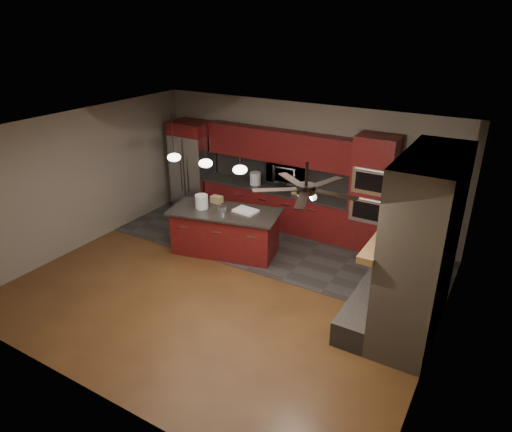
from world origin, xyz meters
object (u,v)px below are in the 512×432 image
Objects in this scene: counter_bucket at (255,179)px; kitchen_island at (225,232)px; microwave at (286,172)px; paint_can at (222,209)px; oven_tower at (373,194)px; white_bucket at (202,202)px; refrigerator at (193,166)px; cardboard_box at (217,199)px; paint_tray at (246,211)px; counter_box at (296,190)px.

kitchen_island is at bearing -80.41° from counter_bucket.
microwave reaches higher than paint_can.
oven_tower reaches higher than white_bucket.
microwave is 2.48m from refrigerator.
oven_tower is 1.10× the size of refrigerator.
kitchen_island is 10.41× the size of cardboard_box.
cardboard_box is at bearing 138.22° from paint_can.
kitchen_island is 0.64m from paint_tray.
paint_can is at bearing -124.26° from kitchen_island.
white_bucket is 1.64× the size of paint_can.
white_bucket is 1.23× the size of cardboard_box.
counter_bucket is at bearing 84.01° from white_bucket.
microwave reaches higher than counter_box.
oven_tower is 1.98m from microwave.
oven_tower is at bearing -0.16° from counter_bucket.
oven_tower is at bearing -1.66° from microwave.
oven_tower is at bearing 31.42° from white_bucket.
white_bucket is at bearing -48.05° from refrigerator.
cardboard_box is at bearing -153.63° from oven_tower.
counter_bucket is (0.09, 1.40, 0.05)m from cardboard_box.
microwave is 0.45m from counter_box.
counter_bucket is 1.06m from counter_box.
counter_bucket is at bearing 86.58° from kitchen_island.
paint_tray is (-0.08, -1.55, -0.36)m from microwave.
counter_box is (2.78, 0.03, -0.10)m from refrigerator.
counter_bucket is (-0.75, -0.05, -0.26)m from microwave.
kitchen_island is at bearing -111.64° from counter_box.
oven_tower reaches higher than kitchen_island.
oven_tower reaches higher than counter_box.
kitchen_island is 0.77m from white_bucket.
paint_can reaches higher than kitchen_island.
refrigerator is 12.82× the size of paint_can.
microwave is 0.34× the size of refrigerator.
refrigerator reaches higher than counter_bucket.
microwave is at bearing 166.21° from counter_box.
cardboard_box is at bearing -93.84° from counter_bucket.
kitchen_island is 8.45× the size of white_bucket.
cardboard_box is at bearing 178.11° from paint_tray.
refrigerator is at bearing -175.46° from counter_box.
refrigerator is at bearing -177.29° from counter_bucket.
cardboard_box is (-0.38, 0.27, 0.53)m from kitchen_island.
cardboard_box is at bearing 76.28° from white_bucket.
paint_can is (-2.46, -1.72, -0.21)m from oven_tower.
paint_tray is 1.65m from counter_bucket.
white_bucket is 1.79m from counter_bucket.
paint_tray is 2.02× the size of cardboard_box.
white_bucket reaches higher than cardboard_box.
kitchen_island is at bearing -38.53° from refrigerator.
counter_bucket reaches higher than kitchen_island.
counter_bucket is at bearing -178.80° from counter_box.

